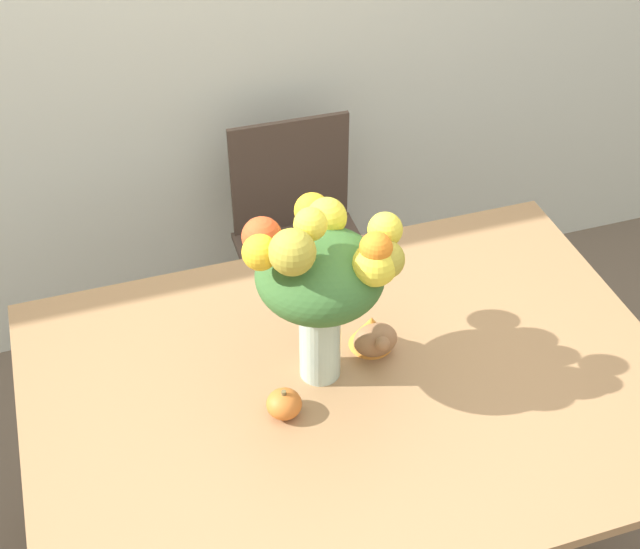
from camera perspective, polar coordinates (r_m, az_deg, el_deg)
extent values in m
cube|color=#9E754C|center=(2.14, 2.16, -7.28)|extent=(1.53, 1.08, 0.03)
cylinder|color=#9E754C|center=(2.68, -16.21, -8.77)|extent=(0.06, 0.06, 0.73)
cylinder|color=#9E754C|center=(2.94, 11.91, -2.51)|extent=(0.06, 0.06, 0.73)
cylinder|color=#B2CCBC|center=(2.06, 0.00, -3.86)|extent=(0.10, 0.10, 0.25)
cylinder|color=silver|center=(2.11, 0.00, -5.17)|extent=(0.09, 0.09, 0.12)
cylinder|color=#38662D|center=(2.04, 0.52, -2.97)|extent=(0.01, 0.00, 0.31)
cylinder|color=#38662D|center=(2.05, 0.00, -2.71)|extent=(0.01, 0.01, 0.31)
cylinder|color=#38662D|center=(2.04, -0.52, -2.97)|extent=(0.01, 0.01, 0.31)
cylinder|color=#38662D|center=(2.02, -0.33, -3.39)|extent=(0.01, 0.01, 0.31)
cylinder|color=#38662D|center=(2.02, 0.32, -3.39)|extent=(0.01, 0.01, 0.31)
ellipsoid|color=#38662D|center=(1.94, 0.00, 0.00)|extent=(0.29, 0.29, 0.17)
sphere|color=yellow|center=(1.96, 3.75, 1.76)|extent=(0.07, 0.07, 0.07)
sphere|color=yellow|center=(2.05, -0.51, 4.12)|extent=(0.08, 0.08, 0.08)
sphere|color=#AD9E33|center=(1.80, -1.81, 1.49)|extent=(0.10, 0.10, 0.10)
sphere|color=yellow|center=(1.86, 3.56, 0.68)|extent=(0.10, 0.10, 0.10)
sphere|color=orange|center=(1.84, 3.60, 1.69)|extent=(0.07, 0.07, 0.07)
sphere|color=yellow|center=(1.97, 0.43, 3.67)|extent=(0.09, 0.09, 0.09)
sphere|color=#D64C23|center=(1.92, -3.73, 2.42)|extent=(0.09, 0.09, 0.09)
sphere|color=#AD9E33|center=(1.87, 4.19, 0.97)|extent=(0.08, 0.08, 0.08)
sphere|color=yellow|center=(1.83, -0.61, 3.25)|extent=(0.07, 0.07, 0.07)
sphere|color=yellow|center=(1.89, 4.19, 2.89)|extent=(0.08, 0.08, 0.08)
sphere|color=yellow|center=(1.82, -3.85, 1.42)|extent=(0.08, 0.08, 0.08)
ellipsoid|color=orange|center=(2.04, -2.31, -8.27)|extent=(0.08, 0.08, 0.07)
cylinder|color=brown|center=(2.01, -2.34, -7.61)|extent=(0.01, 0.01, 0.01)
ellipsoid|color=#936642|center=(2.17, 3.56, -4.19)|extent=(0.11, 0.08, 0.09)
cone|color=orange|center=(2.19, 3.29, -3.63)|extent=(0.11, 0.11, 0.09)
sphere|color=#936642|center=(2.12, 4.02, -4.43)|extent=(0.04, 0.04, 0.04)
cube|color=#47382D|center=(2.93, -0.81, 0.84)|extent=(0.43, 0.43, 0.02)
cylinder|color=#47382D|center=(2.93, -3.05, -5.39)|extent=(0.04, 0.04, 0.46)
cylinder|color=#47382D|center=(3.00, 3.26, -4.05)|extent=(0.04, 0.04, 0.46)
cylinder|color=#47382D|center=(3.18, -4.57, -1.18)|extent=(0.04, 0.04, 0.46)
cylinder|color=#47382D|center=(3.24, 1.28, -0.04)|extent=(0.04, 0.04, 0.46)
cube|color=#47382D|center=(2.96, -1.94, 6.41)|extent=(0.40, 0.03, 0.41)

